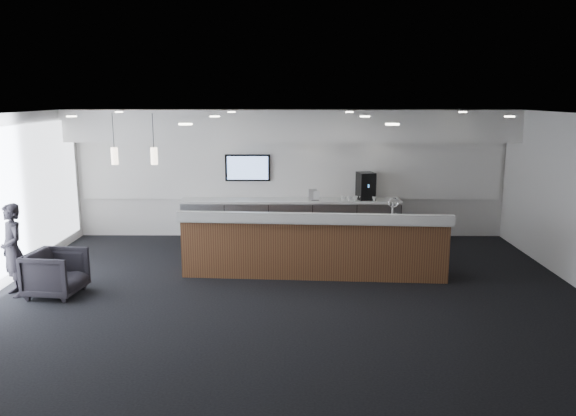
{
  "coord_description": "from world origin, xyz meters",
  "views": [
    {
      "loc": [
        0.05,
        -9.06,
        3.29
      ],
      "look_at": [
        -0.04,
        1.3,
        1.22
      ],
      "focal_mm": 35.0,
      "sensor_mm": 36.0,
      "label": 1
    }
  ],
  "objects_px": {
    "service_counter": "(314,245)",
    "coffee_machine": "(366,186)",
    "armchair": "(56,273)",
    "lounge_guest": "(13,250)"
  },
  "relations": [
    {
      "from": "armchair",
      "to": "coffee_machine",
      "type": "bearing_deg",
      "value": -49.43
    },
    {
      "from": "armchair",
      "to": "lounge_guest",
      "type": "height_order",
      "value": "lounge_guest"
    },
    {
      "from": "coffee_machine",
      "to": "lounge_guest",
      "type": "bearing_deg",
      "value": -162.07
    },
    {
      "from": "lounge_guest",
      "to": "coffee_machine",
      "type": "bearing_deg",
      "value": 76.45
    },
    {
      "from": "service_counter",
      "to": "coffee_machine",
      "type": "bearing_deg",
      "value": 68.07
    },
    {
      "from": "armchair",
      "to": "service_counter",
      "type": "bearing_deg",
      "value": -69.0
    },
    {
      "from": "coffee_machine",
      "to": "armchair",
      "type": "distance_m",
      "value": 6.84
    },
    {
      "from": "service_counter",
      "to": "lounge_guest",
      "type": "bearing_deg",
      "value": -163.87
    },
    {
      "from": "armchair",
      "to": "lounge_guest",
      "type": "relative_size",
      "value": 0.54
    },
    {
      "from": "service_counter",
      "to": "armchair",
      "type": "distance_m",
      "value": 4.49
    }
  ]
}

